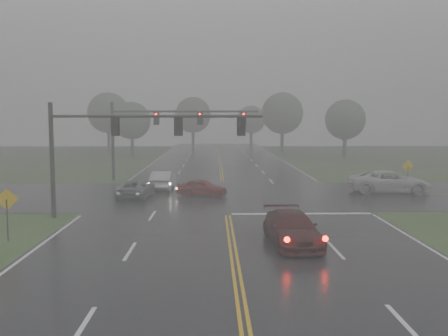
{
  "coord_description": "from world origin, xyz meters",
  "views": [
    {
      "loc": [
        -0.88,
        -15.32,
        5.76
      ],
      "look_at": [
        -0.18,
        16.0,
        2.67
      ],
      "focal_mm": 40.0,
      "sensor_mm": 36.0,
      "label": 1
    }
  ],
  "objects_px": {
    "sedan_red": "(202,196)",
    "sedan_silver": "(163,190)",
    "sedan_maroon": "(292,245)",
    "signal_gantry_near": "(118,137)",
    "pickup_white": "(390,193)",
    "signal_gantry_far": "(158,125)",
    "car_grey": "(136,197)"
  },
  "relations": [
    {
      "from": "signal_gantry_near",
      "to": "sedan_red",
      "type": "bearing_deg",
      "value": 59.02
    },
    {
      "from": "sedan_maroon",
      "to": "signal_gantry_far",
      "type": "distance_m",
      "value": 26.31
    },
    {
      "from": "sedan_red",
      "to": "sedan_silver",
      "type": "bearing_deg",
      "value": 58.71
    },
    {
      "from": "pickup_white",
      "to": "signal_gantry_far",
      "type": "relative_size",
      "value": 0.45
    },
    {
      "from": "signal_gantry_near",
      "to": "signal_gantry_far",
      "type": "height_order",
      "value": "signal_gantry_far"
    },
    {
      "from": "sedan_red",
      "to": "sedan_silver",
      "type": "height_order",
      "value": "sedan_silver"
    },
    {
      "from": "sedan_red",
      "to": "signal_gantry_near",
      "type": "height_order",
      "value": "signal_gantry_near"
    },
    {
      "from": "sedan_red",
      "to": "signal_gantry_near",
      "type": "relative_size",
      "value": 0.3
    },
    {
      "from": "sedan_maroon",
      "to": "sedan_silver",
      "type": "relative_size",
      "value": 1.12
    },
    {
      "from": "sedan_red",
      "to": "signal_gantry_near",
      "type": "xyz_separation_m",
      "value": [
        -4.71,
        -7.84,
        4.72
      ]
    },
    {
      "from": "car_grey",
      "to": "signal_gantry_far",
      "type": "distance_m",
      "value": 11.36
    },
    {
      "from": "pickup_white",
      "to": "sedan_maroon",
      "type": "bearing_deg",
      "value": 150.86
    },
    {
      "from": "car_grey",
      "to": "signal_gantry_far",
      "type": "relative_size",
      "value": 0.34
    },
    {
      "from": "sedan_red",
      "to": "signal_gantry_near",
      "type": "distance_m",
      "value": 10.29
    },
    {
      "from": "sedan_red",
      "to": "car_grey",
      "type": "relative_size",
      "value": 0.81
    },
    {
      "from": "sedan_red",
      "to": "pickup_white",
      "type": "distance_m",
      "value": 14.68
    },
    {
      "from": "sedan_maroon",
      "to": "pickup_white",
      "type": "height_order",
      "value": "pickup_white"
    },
    {
      "from": "sedan_silver",
      "to": "sedan_maroon",
      "type": "bearing_deg",
      "value": 115.11
    },
    {
      "from": "sedan_maroon",
      "to": "pickup_white",
      "type": "xyz_separation_m",
      "value": [
        10.18,
        15.92,
        0.0
      ]
    },
    {
      "from": "pickup_white",
      "to": "signal_gantry_far",
      "type": "height_order",
      "value": "signal_gantry_far"
    },
    {
      "from": "sedan_red",
      "to": "car_grey",
      "type": "height_order",
      "value": "same"
    },
    {
      "from": "sedan_maroon",
      "to": "signal_gantry_near",
      "type": "relative_size",
      "value": 0.41
    },
    {
      "from": "signal_gantry_far",
      "to": "pickup_white",
      "type": "bearing_deg",
      "value": -23.95
    },
    {
      "from": "sedan_maroon",
      "to": "sedan_silver",
      "type": "xyz_separation_m",
      "value": [
        -7.7,
        18.16,
        0.0
      ]
    },
    {
      "from": "sedan_silver",
      "to": "car_grey",
      "type": "bearing_deg",
      "value": 70.04
    },
    {
      "from": "sedan_red",
      "to": "signal_gantry_far",
      "type": "relative_size",
      "value": 0.27
    },
    {
      "from": "sedan_red",
      "to": "signal_gantry_far",
      "type": "distance_m",
      "value": 11.86
    },
    {
      "from": "sedan_maroon",
      "to": "car_grey",
      "type": "height_order",
      "value": "sedan_maroon"
    },
    {
      "from": "signal_gantry_near",
      "to": "signal_gantry_far",
      "type": "bearing_deg",
      "value": 88.51
    },
    {
      "from": "pickup_white",
      "to": "signal_gantry_near",
      "type": "xyz_separation_m",
      "value": [
        -19.32,
        -9.26,
        4.72
      ]
    },
    {
      "from": "car_grey",
      "to": "signal_gantry_near",
      "type": "relative_size",
      "value": 0.37
    },
    {
      "from": "signal_gantry_near",
      "to": "signal_gantry_far",
      "type": "relative_size",
      "value": 0.9
    }
  ]
}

